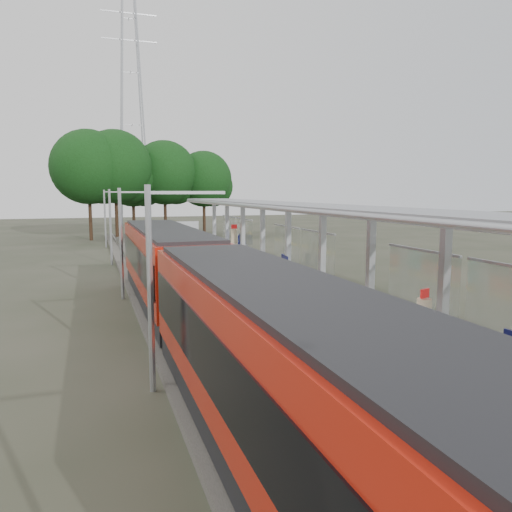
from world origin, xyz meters
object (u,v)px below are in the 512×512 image
(info_pillar_far, at_px, (234,241))
(litter_bin, at_px, (302,277))
(info_pillar_near, at_px, (423,325))
(bench_far, at_px, (241,242))
(bench_mid, at_px, (286,263))
(train, at_px, (200,293))

(info_pillar_far, xyz_separation_m, litter_bin, (-0.48, -12.64, -0.42))
(info_pillar_near, bearing_deg, bench_far, 64.08)
(bench_mid, relative_size, info_pillar_near, 0.83)
(info_pillar_near, bearing_deg, bench_mid, 62.73)
(train, xyz_separation_m, info_pillar_far, (6.17, 17.59, -0.19))
(bench_far, distance_m, info_pillar_far, 1.78)
(bench_far, bearing_deg, info_pillar_far, -102.44)
(bench_far, relative_size, litter_bin, 2.01)
(litter_bin, bearing_deg, bench_mid, 78.09)
(bench_far, bearing_deg, info_pillar_near, -75.81)
(bench_mid, bearing_deg, info_pillar_near, -87.30)
(bench_far, xyz_separation_m, litter_bin, (-1.40, -14.14, -0.17))
(info_pillar_far, bearing_deg, bench_far, 62.26)
(info_pillar_far, bearing_deg, info_pillar_near, -89.06)
(info_pillar_near, height_order, info_pillar_far, info_pillar_far)
(litter_bin, bearing_deg, info_pillar_near, -93.93)
(bench_far, distance_m, info_pillar_near, 23.61)
(info_pillar_far, bearing_deg, train, -105.46)
(bench_far, height_order, litter_bin, bench_far)
(bench_far, bearing_deg, bench_mid, -74.04)
(train, relative_size, litter_bin, 31.33)
(train, xyz_separation_m, bench_mid, (6.52, 8.89, -0.56))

